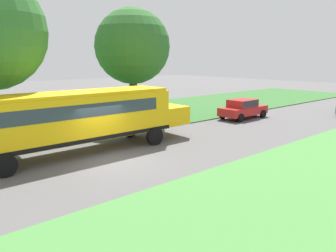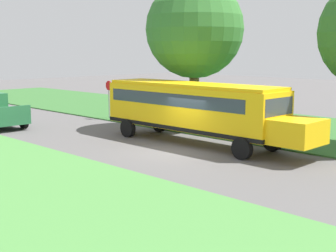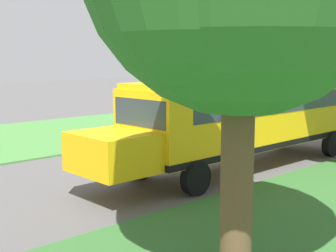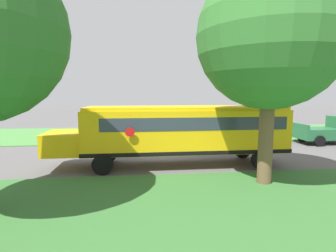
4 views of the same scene
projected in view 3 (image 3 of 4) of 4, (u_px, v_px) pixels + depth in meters
The scene contains 4 objects.
ground_plane at pixel (191, 159), 18.29m from camera, with size 120.00×120.00×0.00m, color #565454.
grass_far_side at pixel (69, 132), 24.79m from camera, with size 10.00×80.00×0.07m, color #47843D.
school_bus at pixel (246, 114), 16.77m from camera, with size 2.85×12.42×3.16m.
pickup_truck at pixel (310, 104), 29.19m from camera, with size 2.28×5.40×2.10m.
Camera 3 is at (-12.48, 12.89, 3.92)m, focal length 50.00 mm.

